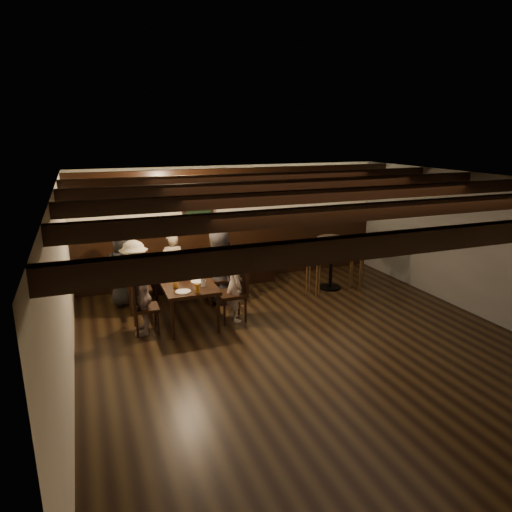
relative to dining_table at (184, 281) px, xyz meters
name	(u,v)px	position (x,y,z in m)	size (l,w,h in m)	color
room	(242,244)	(1.18, 0.40, 0.44)	(7.00, 7.00, 7.00)	black
dining_table	(184,281)	(0.00, 0.00, 0.00)	(0.86, 1.84, 0.69)	black
chair_left_near	(139,297)	(-0.71, 0.46, -0.36)	(0.41, 0.41, 0.89)	black
chair_left_far	(145,317)	(-0.73, -0.44, -0.37)	(0.40, 0.40, 0.86)	black
chair_right_near	(218,287)	(0.73, 0.44, -0.35)	(0.43, 0.43, 0.93)	black
chair_right_far	(233,303)	(0.71, -0.46, -0.33)	(0.45, 0.45, 0.98)	black
person_bench_left	(124,268)	(-0.88, 0.92, 0.06)	(0.67, 0.44, 1.37)	black
person_bench_centre	(173,265)	(0.02, 1.05, -0.01)	(0.45, 0.29, 1.23)	gray
person_bench_right	(221,260)	(0.92, 0.88, 0.04)	(0.65, 0.51, 1.34)	#5B271F
person_left_near	(135,277)	(-0.74, 0.46, 0.02)	(0.83, 0.48, 1.29)	#B2AC96
person_left_far	(142,296)	(-0.76, -0.44, -0.02)	(0.72, 0.30, 1.23)	gray
person_right_near	(220,265)	(0.76, 0.44, 0.08)	(0.70, 0.45, 1.43)	#2A292C
person_right_far	(234,285)	(0.74, -0.46, -0.01)	(0.45, 0.30, 1.24)	#AC9A91
pint_a	(160,264)	(-0.27, 0.70, 0.13)	(0.07, 0.07, 0.14)	#BF7219
pint_b	(190,262)	(0.26, 0.65, 0.13)	(0.07, 0.07, 0.14)	#BF7219
pint_c	(165,274)	(-0.30, 0.11, 0.13)	(0.07, 0.07, 0.14)	#BF7219
pint_d	(198,269)	(0.30, 0.19, 0.13)	(0.07, 0.07, 0.14)	silver
pint_e	(175,283)	(-0.23, -0.45, 0.13)	(0.07, 0.07, 0.14)	#BF7219
pint_f	(203,282)	(0.19, -0.55, 0.13)	(0.07, 0.07, 0.14)	silver
pint_g	(197,288)	(0.04, -0.80, 0.13)	(0.07, 0.07, 0.14)	#BF7219
plate_near	(183,292)	(-0.16, -0.70, 0.06)	(0.24, 0.24, 0.01)	white
plate_far	(198,281)	(0.17, -0.30, 0.06)	(0.24, 0.24, 0.01)	white
condiment_caddy	(184,275)	(0.00, -0.05, 0.12)	(0.15, 0.10, 0.12)	black
candle	(187,271)	(0.13, 0.30, 0.08)	(0.05, 0.05, 0.05)	beige
high_top_table	(331,255)	(3.05, 0.36, 0.06)	(0.59, 0.59, 1.05)	black
bar_stool_left	(313,275)	(2.54, 0.15, -0.23)	(0.34, 0.36, 1.06)	#372211
bar_stool_right	(356,269)	(3.54, 0.20, -0.23)	(0.35, 0.37, 1.06)	#372211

